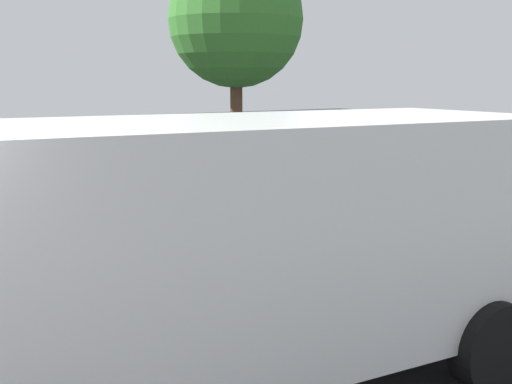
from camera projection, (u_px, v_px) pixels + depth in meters
white_van at (237, 238)px, 5.03m from camera, size 5.39×2.72×2.20m
tree_left_verge at (236, 21)px, 14.56m from camera, size 3.08×3.08×5.40m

